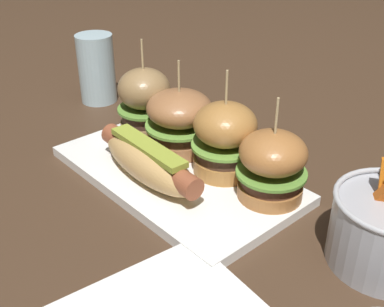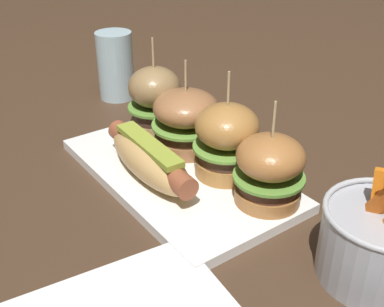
# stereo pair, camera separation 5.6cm
# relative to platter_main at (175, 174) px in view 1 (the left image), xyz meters

# --- Properties ---
(ground_plane) EXTENTS (3.00, 3.00, 0.00)m
(ground_plane) POSITION_rel_platter_main_xyz_m (0.00, 0.00, -0.01)
(ground_plane) COLOR #422D1E
(platter_main) EXTENTS (0.34, 0.19, 0.01)m
(platter_main) POSITION_rel_platter_main_xyz_m (0.00, 0.00, 0.00)
(platter_main) COLOR white
(platter_main) RESTS_ON ground
(hot_dog) EXTENTS (0.19, 0.06, 0.05)m
(hot_dog) POSITION_rel_platter_main_xyz_m (-0.01, -0.04, 0.03)
(hot_dog) COLOR tan
(hot_dog) RESTS_ON platter_main
(slider_far_left) EXTENTS (0.09, 0.09, 0.15)m
(slider_far_left) POSITION_rel_platter_main_xyz_m (-0.12, 0.04, 0.06)
(slider_far_left) COLOR olive
(slider_far_left) RESTS_ON platter_main
(slider_center_left) EXTENTS (0.10, 0.10, 0.13)m
(slider_center_left) POSITION_rel_platter_main_xyz_m (-0.04, 0.04, 0.05)
(slider_center_left) COLOR #9A643C
(slider_center_left) RESTS_ON platter_main
(slider_center_right) EXTENTS (0.09, 0.09, 0.14)m
(slider_center_right) POSITION_rel_platter_main_xyz_m (0.05, 0.05, 0.06)
(slider_center_right) COLOR #AA7339
(slider_center_right) RESTS_ON platter_main
(slider_far_right) EXTENTS (0.09, 0.09, 0.13)m
(slider_far_right) POSITION_rel_platter_main_xyz_m (0.13, 0.05, 0.05)
(slider_far_right) COLOR #A66935
(slider_far_right) RESTS_ON platter_main
(water_glass) EXTENTS (0.07, 0.07, 0.12)m
(water_glass) POSITION_rel_platter_main_xyz_m (-0.31, 0.07, 0.06)
(water_glass) COLOR silver
(water_glass) RESTS_ON ground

